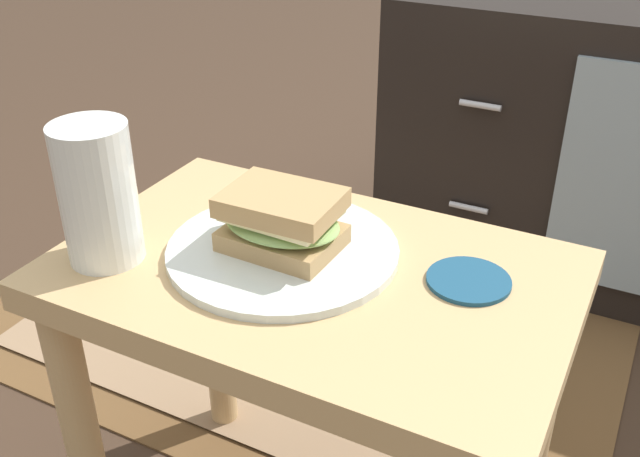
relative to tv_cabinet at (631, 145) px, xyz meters
The scene contains 7 objects.
side_table 0.98m from the tv_cabinet, 104.59° to the right, with size 0.56×0.36×0.46m.
tv_cabinet is the anchor object (origin of this frame).
area_rug 0.78m from the tv_cabinet, 133.84° to the right, with size 1.21×0.78×0.01m.
plate 1.00m from the tv_cabinet, 107.03° to the right, with size 0.26×0.26×0.01m, color silver.
sandwich_front 1.01m from the tv_cabinet, 107.03° to the right, with size 0.14×0.10×0.07m.
beer_glass 1.16m from the tv_cabinet, 113.92° to the right, with size 0.08×0.08×0.16m.
coaster 0.92m from the tv_cabinet, 95.46° to the right, with size 0.09×0.09×0.01m, color navy.
Camera 1 is at (0.31, -0.59, 0.89)m, focal length 41.09 mm.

